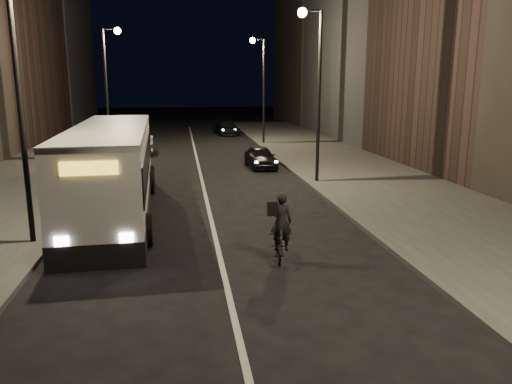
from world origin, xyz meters
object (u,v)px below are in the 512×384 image
object	(u,v)px
car_far	(227,128)
car_mid	(143,145)
streetlight_right_mid	(314,73)
cyclist_on_bicycle	(280,237)
streetlight_left_far	(110,75)
streetlight_right_far	(261,76)
city_bus	(113,166)
streetlight_left_near	(26,67)
car_near	(261,157)

from	to	relation	value
car_far	car_mid	bearing A→B (deg)	-126.51
streetlight_right_mid	cyclist_on_bicycle	world-z (taller)	streetlight_right_mid
streetlight_left_far	car_mid	distance (m)	5.44
streetlight_right_mid	streetlight_left_far	distance (m)	14.62
car_mid	streetlight_left_far	bearing A→B (deg)	48.13
streetlight_right_far	cyclist_on_bicycle	size ratio (longest dim) A/B	4.07
car_mid	car_far	bearing A→B (deg)	-122.10
city_bus	car_mid	bearing A→B (deg)	87.73
streetlight_right_far	car_far	bearing A→B (deg)	103.19
streetlight_left_far	cyclist_on_bicycle	distance (m)	22.01
car_far	streetlight_left_near	bearing A→B (deg)	-111.69
city_bus	streetlight_right_far	bearing A→B (deg)	63.92
streetlight_left_near	car_far	size ratio (longest dim) A/B	1.79
streetlight_left_near	car_far	distance (m)	33.71
car_mid	streetlight_left_near	bearing A→B (deg)	82.96
cyclist_on_bicycle	car_mid	distance (m)	23.03
streetlight_right_mid	streetlight_left_far	size ratio (longest dim) A/B	1.00
streetlight_right_far	car_near	distance (m)	11.97
cyclist_on_bicycle	car_far	size ratio (longest dim) A/B	0.44
cyclist_on_bicycle	streetlight_right_far	bearing A→B (deg)	91.25
streetlight_right_far	streetlight_left_far	distance (m)	12.24
car_far	city_bus	bearing A→B (deg)	-110.34
car_far	streetlight_right_mid	bearing A→B (deg)	-91.97
streetlight_right_far	streetlight_left_near	world-z (taller)	same
car_mid	streetlight_right_mid	bearing A→B (deg)	124.36
streetlight_right_far	car_far	distance (m)	9.66
streetlight_right_mid	streetlight_left_near	xyz separation A→B (m)	(-10.66, -8.00, 0.00)
streetlight_left_far	car_near	distance (m)	11.22
streetlight_left_far	city_bus	size ratio (longest dim) A/B	0.65
cyclist_on_bicycle	car_near	size ratio (longest dim) A/B	0.54
streetlight_left_far	car_near	world-z (taller)	streetlight_left_far
car_far	cyclist_on_bicycle	bearing A→B (deg)	-99.40
car_far	streetlight_right_far	bearing A→B (deg)	-83.32
streetlight_left_near	city_bus	bearing A→B (deg)	65.26
streetlight_left_far	streetlight_left_near	bearing A→B (deg)	-90.00
streetlight_left_near	cyclist_on_bicycle	world-z (taller)	streetlight_left_near
streetlight_right_far	streetlight_right_mid	bearing A→B (deg)	-90.00
cyclist_on_bicycle	car_near	world-z (taller)	cyclist_on_bicycle
streetlight_right_far	car_mid	world-z (taller)	streetlight_right_far
car_near	car_mid	distance (m)	10.00
streetlight_left_near	car_near	distance (m)	16.58
streetlight_left_near	streetlight_left_far	size ratio (longest dim) A/B	1.00
car_mid	car_near	bearing A→B (deg)	133.95
cyclist_on_bicycle	car_near	xyz separation A→B (m)	(1.93, 15.48, -0.04)
streetlight_right_far	car_mid	distance (m)	10.83
streetlight_right_far	city_bus	size ratio (longest dim) A/B	0.65
streetlight_right_mid	car_far	distance (m)	24.75
streetlight_right_mid	car_near	distance (m)	7.20
car_far	car_near	bearing A→B (deg)	-95.93
streetlight_right_mid	streetlight_left_near	world-z (taller)	same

